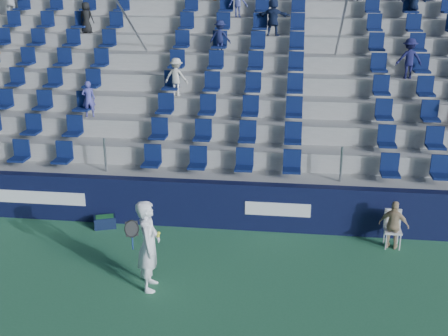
% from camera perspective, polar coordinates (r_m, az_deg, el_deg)
% --- Properties ---
extents(ground, '(70.00, 70.00, 0.00)m').
position_cam_1_polar(ground, '(11.57, -2.80, -12.50)').
color(ground, '#31744B').
rests_on(ground, ground).
extents(sponsor_wall, '(24.00, 0.32, 1.20)m').
position_cam_1_polar(sponsor_wall, '(14.07, -0.62, -3.75)').
color(sponsor_wall, black).
rests_on(sponsor_wall, ground).
extents(grandstand, '(24.00, 8.17, 6.63)m').
position_cam_1_polar(grandstand, '(18.45, 1.53, 6.79)').
color(grandstand, '#A2A29D').
rests_on(grandstand, ground).
extents(tennis_player, '(0.69, 0.75, 1.91)m').
position_cam_1_polar(tennis_player, '(11.35, -7.66, -7.79)').
color(tennis_player, white).
rests_on(tennis_player, ground).
extents(line_judge_chair, '(0.40, 0.41, 0.89)m').
position_cam_1_polar(line_judge_chair, '(13.74, 16.75, -5.61)').
color(line_judge_chair, white).
rests_on(line_judge_chair, ground).
extents(line_judge, '(0.74, 0.50, 1.17)m').
position_cam_1_polar(line_judge, '(13.58, 16.87, -5.57)').
color(line_judge, tan).
rests_on(line_judge, ground).
extents(ball_bin, '(0.62, 0.52, 0.30)m').
position_cam_1_polar(ball_bin, '(14.52, -12.00, -5.31)').
color(ball_bin, black).
rests_on(ball_bin, ground).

